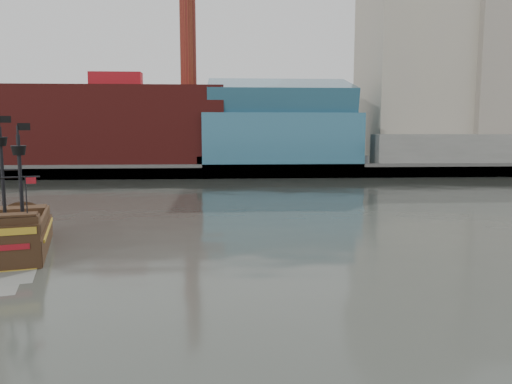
{
  "coord_description": "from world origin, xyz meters",
  "views": [
    {
      "loc": [
        -0.93,
        -28.79,
        9.21
      ],
      "look_at": [
        1.62,
        11.63,
        4.0
      ],
      "focal_mm": 35.0,
      "sensor_mm": 36.0,
      "label": 1
    }
  ],
  "objects": [
    {
      "name": "skyline",
      "position": [
        5.21,
        84.56,
        24.55
      ],
      "size": [
        149.0,
        45.0,
        62.0
      ],
      "color": "brown",
      "rests_on": "promenade_far"
    },
    {
      "name": "ground",
      "position": [
        0.0,
        0.0,
        0.0
      ],
      "size": [
        400.0,
        400.0,
        0.0
      ],
      "primitive_type": "plane",
      "color": "#2C2F2A",
      "rests_on": "ground"
    },
    {
      "name": "seawall",
      "position": [
        0.0,
        62.5,
        1.3
      ],
      "size": [
        220.0,
        1.0,
        2.6
      ],
      "primitive_type": "cube",
      "color": "#4C4C49",
      "rests_on": "ground"
    },
    {
      "name": "promenade_far",
      "position": [
        0.0,
        92.0,
        1.0
      ],
      "size": [
        220.0,
        60.0,
        2.0
      ],
      "primitive_type": "cube",
      "color": "slate",
      "rests_on": "ground"
    },
    {
      "name": "pirate_ship",
      "position": [
        -16.66,
        8.72,
        0.98
      ],
      "size": [
        7.97,
        15.13,
        10.86
      ],
      "rotation": [
        0.0,
        0.0,
        0.27
      ],
      "color": "black",
      "rests_on": "ground"
    }
  ]
}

